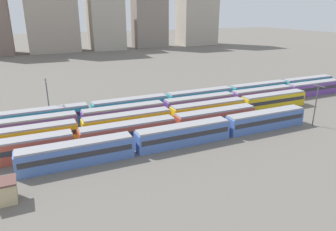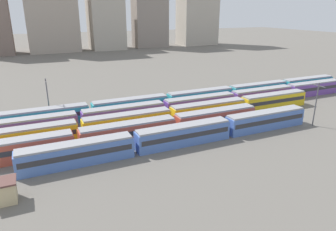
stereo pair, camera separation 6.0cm
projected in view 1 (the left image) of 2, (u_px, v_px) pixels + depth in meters
name	position (u px, v px, depth m)	size (l,w,h in m)	color
ground_plane	(81.00, 138.00, 59.12)	(600.00, 600.00, 0.00)	#666059
train_track_0	(184.00, 134.00, 56.04)	(55.80, 3.06, 3.75)	#4C70BC
train_track_1	(129.00, 132.00, 57.10)	(55.80, 3.06, 3.75)	#BC4C38
train_track_2	(170.00, 116.00, 65.83)	(74.70, 3.06, 3.75)	yellow
train_track_3	(232.00, 99.00, 78.00)	(112.50, 3.06, 3.75)	#6B429E
train_track_4	(200.00, 97.00, 80.03)	(93.60, 3.06, 3.75)	teal
catenary_pole_0	(316.00, 102.00, 63.91)	(0.24, 3.20, 9.28)	#4C4C51
catenary_pole_1	(48.00, 97.00, 67.39)	(0.24, 3.20, 9.40)	#4C4C51
signal_hut	(2.00, 192.00, 39.04)	(3.60, 3.00, 3.04)	#C6B284
distant_building_2	(50.00, 5.00, 172.25)	(27.64, 18.99, 51.92)	#A89989
distant_building_3	(106.00, 22.00, 187.49)	(19.70, 20.32, 32.13)	#B2A899
distant_building_4	(150.00, 8.00, 196.08)	(21.39, 12.26, 48.48)	gray
distant_building_5	(197.00, 6.00, 209.23)	(25.23, 16.28, 51.16)	#B2A899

